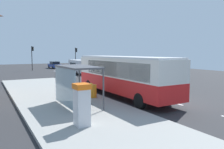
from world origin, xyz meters
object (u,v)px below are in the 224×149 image
Objects in this scene: ticket_machine at (82,104)px; recycling_bin_yellow at (89,90)px; traffic_light_near_side at (76,55)px; sedan_near at (54,65)px; bus_shelter at (73,76)px; recycling_bin_red at (86,88)px; bus at (123,74)px; recycling_bin_orange at (93,91)px; white_van at (79,66)px; traffic_light_far_side at (32,54)px.

ticket_machine is 7.13m from recycling_bin_yellow.
recycling_bin_yellow is at bearing -108.50° from traffic_light_near_side.
traffic_light_near_side is (9.71, 29.00, 2.37)m from recycling_bin_yellow.
recycling_bin_yellow is at bearing 63.55° from ticket_machine.
sedan_near is 34.67m from recycling_bin_yellow.
ticket_machine reaches higher than sedan_near.
bus_shelter reaches higher than recycling_bin_yellow.
ticket_machine reaches higher than recycling_bin_red.
recycling_bin_orange is at bearing 176.03° from bus.
white_van reaches higher than recycling_bin_yellow.
bus is 3.17m from recycling_bin_red.
recycling_bin_red is (3.17, 7.06, -0.52)m from ticket_machine.
traffic_light_far_side is (-8.60, 0.80, 0.13)m from traffic_light_near_side.
bus is at bearing -3.97° from recycling_bin_orange.
traffic_light_near_side is (3.20, -5.05, 2.24)m from sedan_near.
bus is at bearing -103.58° from traffic_light_near_side.
recycling_bin_red is at bearing -108.93° from traffic_light_near_side.
sedan_near is 33.99m from recycling_bin_red.
bus_shelter is (-4.70, -1.65, 0.25)m from bus.
recycling_bin_orange is at bearing -90.00° from recycling_bin_yellow.
recycling_bin_red is at bearing 90.00° from recycling_bin_yellow.
traffic_light_near_side is 8.64m from traffic_light_far_side.
bus is at bearing -101.24° from white_van.
sedan_near is at bearing 83.44° from bus.
bus reaches higher than ticket_machine.
traffic_light_near_side is at bearing 71.07° from recycling_bin_red.
white_van is (3.91, 19.69, -0.50)m from bus.
sedan_near is 6.39m from traffic_light_near_side.
ticket_machine is 4.07m from bus_shelter.
sedan_near reaches higher than recycling_bin_orange.
ticket_machine is 0.48× the size of bus_shelter.
bus is 11.62× the size of recycling_bin_orange.
bus is 11.62× the size of recycling_bin_yellow.
white_van reaches higher than recycling_bin_red.
recycling_bin_orange is 0.70m from recycling_bin_yellow.
ticket_machine is at bearing -116.45° from recycling_bin_yellow.
traffic_light_far_side is at bearing 87.88° from recycling_bin_yellow.
sedan_near is (0.10, 15.24, -0.55)m from white_van.
white_van is 10.84m from traffic_light_near_side.
traffic_light_near_side reaches higher than bus.
white_van is 20.55m from recycling_bin_orange.
bus_shelter is (-2.21, -2.52, 1.44)m from recycling_bin_yellow.
sedan_near is 4.69× the size of recycling_bin_orange.
ticket_machine is (-5.65, -5.49, -0.67)m from bus.
sedan_near is at bearing 76.60° from bus_shelter.
white_van is at bearing 78.76° from bus.
bus is 5.69× the size of ticket_machine.
traffic_light_far_side is at bearing 87.93° from recycling_bin_orange.
recycling_bin_red is (-6.40, -18.11, -0.69)m from white_van.
ticket_machine is 2.04× the size of recycling_bin_orange.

